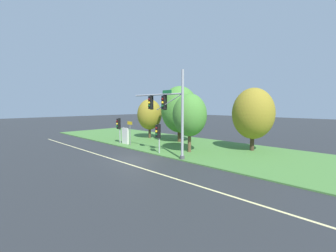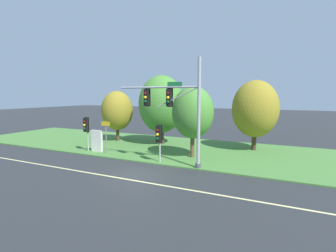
# 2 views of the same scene
# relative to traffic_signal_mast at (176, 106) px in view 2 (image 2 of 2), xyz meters

# --- Properties ---
(ground_plane) EXTENTS (160.00, 160.00, 0.00)m
(ground_plane) POSITION_rel_traffic_signal_mast_xyz_m (-1.51, -2.78, -4.37)
(ground_plane) COLOR #282B2D
(lane_stripe) EXTENTS (36.00, 0.16, 0.01)m
(lane_stripe) POSITION_rel_traffic_signal_mast_xyz_m (-1.51, -3.98, -4.37)
(lane_stripe) COLOR beige
(lane_stripe) RESTS_ON ground
(grass_verge) EXTENTS (48.00, 11.50, 0.10)m
(grass_verge) POSITION_rel_traffic_signal_mast_xyz_m (-1.51, 5.47, -4.32)
(grass_verge) COLOR #477A38
(grass_verge) RESTS_ON ground
(traffic_signal_mast) EXTENTS (6.52, 0.49, 7.53)m
(traffic_signal_mast) POSITION_rel_traffic_signal_mast_xyz_m (0.00, 0.00, 0.00)
(traffic_signal_mast) COLOR #9EA0A5
(traffic_signal_mast) RESTS_ON grass_verge
(pedestrian_signal_near_kerb) EXTENTS (0.46, 0.55, 2.81)m
(pedestrian_signal_near_kerb) POSITION_rel_traffic_signal_mast_xyz_m (-1.43, 0.06, -2.28)
(pedestrian_signal_near_kerb) COLOR #9EA0A5
(pedestrian_signal_near_kerb) RESTS_ON grass_verge
(pedestrian_signal_further_along) EXTENTS (0.46, 0.55, 3.04)m
(pedestrian_signal_further_along) POSITION_rel_traffic_signal_mast_xyz_m (-9.04, 0.68, -2.08)
(pedestrian_signal_further_along) COLOR #9EA0A5
(pedestrian_signal_further_along) RESTS_ON grass_verge
(route_sign_post) EXTENTS (0.87, 0.08, 2.78)m
(route_sign_post) POSITION_rel_traffic_signal_mast_xyz_m (-7.01, 0.88, -2.48)
(route_sign_post) COLOR slate
(route_sign_post) RESTS_ON grass_verge
(tree_nearest_road) EXTENTS (3.39, 3.39, 5.42)m
(tree_nearest_road) POSITION_rel_traffic_signal_mast_xyz_m (-9.81, 6.25, -0.99)
(tree_nearest_road) COLOR #4C3823
(tree_nearest_road) RESTS_ON grass_verge
(tree_left_of_mast) EXTENTS (4.63, 4.63, 6.96)m
(tree_left_of_mast) POSITION_rel_traffic_signal_mast_xyz_m (-4.65, 6.75, -0.22)
(tree_left_of_mast) COLOR #4C3823
(tree_left_of_mast) RESTS_ON grass_verge
(tree_behind_signpost) EXTENTS (3.33, 3.33, 5.72)m
(tree_behind_signpost) POSITION_rel_traffic_signal_mast_xyz_m (0.21, 2.77, -0.65)
(tree_behind_signpost) COLOR brown
(tree_behind_signpost) RESTS_ON grass_verge
(tree_mid_verge) EXTENTS (4.12, 4.12, 6.33)m
(tree_mid_verge) POSITION_rel_traffic_signal_mast_xyz_m (4.30, 7.80, -0.53)
(tree_mid_verge) COLOR #423021
(tree_mid_verge) RESTS_ON grass_verge
(info_kiosk) EXTENTS (1.10, 0.24, 1.90)m
(info_kiosk) POSITION_rel_traffic_signal_mast_xyz_m (-8.15, 1.01, -3.33)
(info_kiosk) COLOR silver
(info_kiosk) RESTS_ON grass_verge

